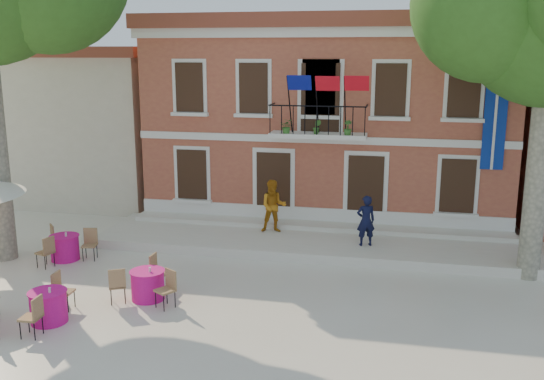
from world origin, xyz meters
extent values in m
plane|color=beige|center=(0.00, 0.00, 0.00)|extent=(90.00, 90.00, 0.00)
cube|color=#B35F40|center=(2.00, 10.00, 3.50)|extent=(13.00, 8.00, 7.00)
cube|color=brown|center=(2.00, 10.00, 7.25)|extent=(13.50, 8.50, 0.50)
cube|color=silver|center=(2.00, 6.05, 6.85)|extent=(13.30, 0.35, 0.35)
cube|color=silver|center=(2.00, 5.55, 3.50)|extent=(3.20, 0.90, 0.15)
cube|color=black|center=(2.00, 5.15, 4.50)|extent=(3.20, 0.04, 0.04)
cube|color=navy|center=(7.60, 5.94, 4.30)|extent=(0.70, 0.05, 3.60)
cube|color=navy|center=(1.10, 4.80, 5.25)|extent=(0.76, 0.27, 0.47)
cube|color=red|center=(2.00, 4.80, 5.25)|extent=(0.76, 0.29, 0.47)
cube|color=red|center=(2.90, 4.80, 5.25)|extent=(0.76, 0.27, 0.47)
imported|color=#26591E|center=(1.00, 5.25, 3.82)|extent=(0.43, 0.37, 0.48)
imported|color=#26591E|center=(2.00, 5.25, 3.82)|extent=(0.26, 0.21, 0.48)
imported|color=#26591E|center=(3.00, 5.25, 3.82)|extent=(0.27, 0.27, 0.48)
cube|color=beige|center=(-9.50, 11.00, 3.00)|extent=(9.00, 9.00, 6.00)
cube|color=brown|center=(-9.50, 11.00, 6.20)|extent=(9.40, 9.40, 0.40)
cube|color=silver|center=(2.00, 4.40, 0.15)|extent=(14.00, 3.40, 0.30)
cylinder|color=#A59E84|center=(8.37, 2.92, 3.08)|extent=(0.61, 0.61, 6.16)
imported|color=black|center=(3.75, 3.95, 1.10)|extent=(0.68, 0.56, 1.60)
imported|color=#BF7216|center=(0.65, 4.78, 1.19)|extent=(0.99, 0.85, 1.78)
cylinder|color=#E61581|center=(-3.21, -2.52, 0.38)|extent=(0.84, 0.84, 0.75)
cylinder|color=#E61581|center=(-3.21, -2.52, 0.76)|extent=(0.90, 0.90, 0.02)
cube|color=#AD7E56|center=(-3.24, -1.77, 0.47)|extent=(0.44, 0.44, 0.95)
cube|color=#AD7E56|center=(-3.18, -3.27, 0.47)|extent=(0.44, 0.44, 0.95)
cylinder|color=#E61581|center=(-1.48, -0.77, 0.38)|extent=(0.84, 0.84, 0.75)
cylinder|color=#E61581|center=(-1.48, -0.77, 0.76)|extent=(0.90, 0.90, 0.02)
cube|color=#AD7E56|center=(-1.45, -0.02, 0.47)|extent=(0.44, 0.44, 0.95)
cube|color=#AD7E56|center=(-2.15, -1.11, 0.47)|extent=(0.57, 0.57, 0.95)
cube|color=#AD7E56|center=(-0.85, -1.17, 0.47)|extent=(0.58, 0.58, 0.95)
cylinder|color=#E61581|center=(-5.17, 1.55, 0.38)|extent=(0.84, 0.84, 0.75)
cylinder|color=#E61581|center=(-5.17, 1.55, 0.76)|extent=(0.90, 0.90, 0.02)
cube|color=#AD7E56|center=(-5.39, 0.83, 0.47)|extent=(0.52, 0.52, 0.95)
cube|color=#AD7E56|center=(-4.45, 1.72, 0.47)|extent=(0.51, 0.51, 0.95)
cube|color=#AD7E56|center=(-5.69, 2.09, 0.47)|extent=(0.59, 0.59, 0.95)
camera|label=1|loc=(4.65, -14.34, 6.21)|focal=40.00mm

